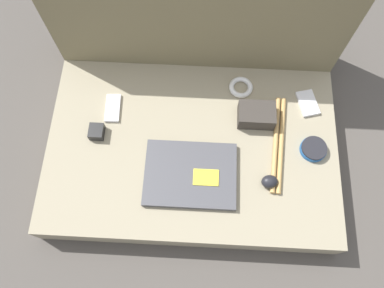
{
  "coord_description": "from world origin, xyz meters",
  "views": [
    {
      "loc": [
        0.03,
        -0.5,
        1.41
      ],
      "look_at": [
        0.0,
        0.0,
        0.14
      ],
      "focal_mm": 35.0,
      "sensor_mm": 36.0,
      "label": 1
    }
  ],
  "objects_px": {
    "computer_mouse": "(270,182)",
    "speaker_puck": "(314,149)",
    "camera_pouch": "(256,115)",
    "phone_black": "(113,108)",
    "charger_brick": "(97,132)",
    "phone_silver": "(308,103)",
    "laptop": "(190,174)"
  },
  "relations": [
    {
      "from": "computer_mouse",
      "to": "speaker_puck",
      "type": "relative_size",
      "value": 0.67
    },
    {
      "from": "speaker_puck",
      "to": "camera_pouch",
      "type": "bearing_deg",
      "value": 150.85
    },
    {
      "from": "phone_black",
      "to": "charger_brick",
      "type": "bearing_deg",
      "value": -115.03
    },
    {
      "from": "phone_silver",
      "to": "computer_mouse",
      "type": "bearing_deg",
      "value": -130.59
    },
    {
      "from": "phone_black",
      "to": "camera_pouch",
      "type": "bearing_deg",
      "value": -4.04
    },
    {
      "from": "phone_black",
      "to": "phone_silver",
      "type": "bearing_deg",
      "value": 2.01
    },
    {
      "from": "speaker_puck",
      "to": "phone_black",
      "type": "height_order",
      "value": "speaker_puck"
    },
    {
      "from": "camera_pouch",
      "to": "charger_brick",
      "type": "height_order",
      "value": "camera_pouch"
    },
    {
      "from": "computer_mouse",
      "to": "camera_pouch",
      "type": "distance_m",
      "value": 0.26
    },
    {
      "from": "speaker_puck",
      "to": "phone_silver",
      "type": "relative_size",
      "value": 0.8
    },
    {
      "from": "charger_brick",
      "to": "computer_mouse",
      "type": "bearing_deg",
      "value": -14.04
    },
    {
      "from": "computer_mouse",
      "to": "camera_pouch",
      "type": "relative_size",
      "value": 0.47
    },
    {
      "from": "laptop",
      "to": "computer_mouse",
      "type": "relative_size",
      "value": 5.07
    },
    {
      "from": "laptop",
      "to": "speaker_puck",
      "type": "height_order",
      "value": "speaker_puck"
    },
    {
      "from": "computer_mouse",
      "to": "charger_brick",
      "type": "relative_size",
      "value": 1.1
    },
    {
      "from": "laptop",
      "to": "phone_black",
      "type": "xyz_separation_m",
      "value": [
        -0.31,
        0.25,
        -0.01
      ]
    },
    {
      "from": "computer_mouse",
      "to": "speaker_puck",
      "type": "bearing_deg",
      "value": 29.97
    },
    {
      "from": "phone_silver",
      "to": "charger_brick",
      "type": "height_order",
      "value": "charger_brick"
    },
    {
      "from": "speaker_puck",
      "to": "charger_brick",
      "type": "bearing_deg",
      "value": 178.24
    },
    {
      "from": "speaker_puck",
      "to": "phone_black",
      "type": "xyz_separation_m",
      "value": [
        -0.76,
        0.13,
        -0.01
      ]
    },
    {
      "from": "laptop",
      "to": "speaker_puck",
      "type": "distance_m",
      "value": 0.46
    },
    {
      "from": "charger_brick",
      "to": "phone_black",
      "type": "bearing_deg",
      "value": 67.53
    },
    {
      "from": "camera_pouch",
      "to": "charger_brick",
      "type": "distance_m",
      "value": 0.6
    },
    {
      "from": "computer_mouse",
      "to": "camera_pouch",
      "type": "bearing_deg",
      "value": 91.05
    },
    {
      "from": "speaker_puck",
      "to": "phone_black",
      "type": "relative_size",
      "value": 0.81
    },
    {
      "from": "laptop",
      "to": "camera_pouch",
      "type": "height_order",
      "value": "camera_pouch"
    },
    {
      "from": "laptop",
      "to": "computer_mouse",
      "type": "distance_m",
      "value": 0.28
    },
    {
      "from": "computer_mouse",
      "to": "phone_silver",
      "type": "height_order",
      "value": "computer_mouse"
    },
    {
      "from": "laptop",
      "to": "charger_brick",
      "type": "bearing_deg",
      "value": 157.99
    },
    {
      "from": "speaker_puck",
      "to": "camera_pouch",
      "type": "xyz_separation_m",
      "value": [
        -0.21,
        0.12,
        0.02
      ]
    },
    {
      "from": "speaker_puck",
      "to": "camera_pouch",
      "type": "distance_m",
      "value": 0.24
    },
    {
      "from": "computer_mouse",
      "to": "charger_brick",
      "type": "height_order",
      "value": "computer_mouse"
    }
  ]
}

